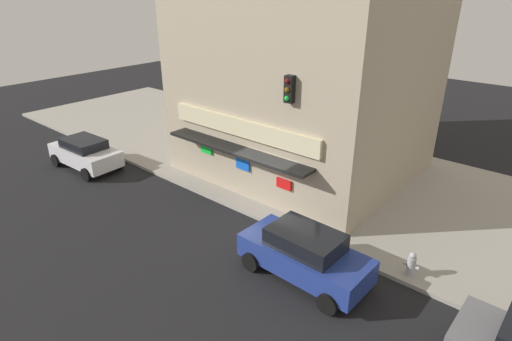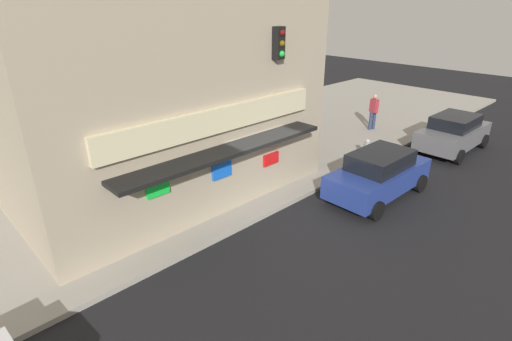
% 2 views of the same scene
% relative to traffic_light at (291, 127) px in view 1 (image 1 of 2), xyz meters
% --- Properties ---
extents(ground_plane, '(64.45, 64.45, 0.00)m').
position_rel_traffic_light_xyz_m(ground_plane, '(-0.85, -1.00, -3.77)').
color(ground_plane, black).
extents(sidewalk, '(42.97, 10.68, 0.15)m').
position_rel_traffic_light_xyz_m(sidewalk, '(-0.85, 4.34, -3.70)').
color(sidewalk, '#A39E93').
rests_on(sidewalk, ground_plane).
extents(corner_building, '(9.86, 9.63, 8.60)m').
position_rel_traffic_light_xyz_m(corner_building, '(-2.35, 4.34, 0.67)').
color(corner_building, tan).
rests_on(corner_building, sidewalk).
extents(traffic_light, '(0.32, 0.58, 5.69)m').
position_rel_traffic_light_xyz_m(traffic_light, '(0.00, 0.00, 0.00)').
color(traffic_light, black).
rests_on(traffic_light, sidewalk).
extents(fire_hydrant, '(0.50, 0.26, 0.83)m').
position_rel_traffic_light_xyz_m(fire_hydrant, '(5.17, -0.59, -3.22)').
color(fire_hydrant, '#B2B2B7').
rests_on(fire_hydrant, sidewalk).
extents(trash_can, '(0.55, 0.55, 0.79)m').
position_rel_traffic_light_xyz_m(trash_can, '(-0.73, 1.34, -3.23)').
color(trash_can, '#2D2D2D').
rests_on(trash_can, sidewalk).
extents(potted_plant_by_doorway, '(0.76, 0.76, 1.08)m').
position_rel_traffic_light_xyz_m(potted_plant_by_doorway, '(-5.18, 0.52, -2.99)').
color(potted_plant_by_doorway, '#59595B').
rests_on(potted_plant_by_doorway, sidewalk).
extents(potted_plant_by_window, '(0.76, 0.76, 1.13)m').
position_rel_traffic_light_xyz_m(potted_plant_by_window, '(-2.58, 1.05, -2.94)').
color(potted_plant_by_window, brown).
rests_on(potted_plant_by_window, sidewalk).
extents(parked_car_white, '(4.01, 2.10, 1.52)m').
position_rel_traffic_light_xyz_m(parked_car_white, '(-10.57, -2.65, -2.98)').
color(parked_car_white, silver).
rests_on(parked_car_white, ground_plane).
extents(parked_car_blue, '(4.17, 2.03, 1.65)m').
position_rel_traffic_light_xyz_m(parked_car_blue, '(2.56, -2.62, -2.93)').
color(parked_car_blue, navy).
rests_on(parked_car_blue, ground_plane).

